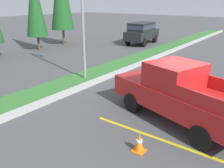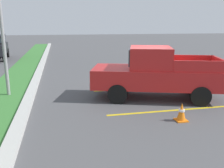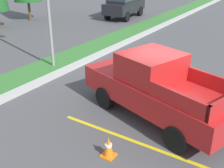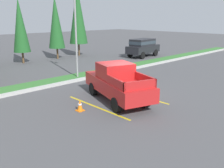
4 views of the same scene
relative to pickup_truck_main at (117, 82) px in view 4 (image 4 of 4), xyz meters
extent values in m
plane|color=#4C4C4F|center=(0.86, 0.09, -1.04)|extent=(120.00, 120.00, 0.00)
cube|color=yellow|center=(-1.57, -0.05, -1.04)|extent=(0.12, 4.80, 0.01)
cube|color=yellow|center=(1.53, -0.05, -1.04)|extent=(0.12, 4.80, 0.01)
cube|color=#B2B2AD|center=(0.86, 5.09, -0.97)|extent=(56.00, 0.40, 0.15)
cube|color=#387533|center=(0.86, 6.19, -1.01)|extent=(56.00, 1.80, 0.06)
cylinder|color=black|center=(-0.35, 1.69, -0.66)|extent=(0.50, 0.81, 0.76)
cylinder|color=black|center=(1.27, 1.16, -0.66)|extent=(0.50, 0.81, 0.76)
cylinder|color=black|center=(-1.30, -1.26, -0.66)|extent=(0.50, 0.81, 0.76)
cylinder|color=black|center=(0.31, -1.79, -0.66)|extent=(0.50, 0.81, 0.76)
cube|color=red|center=(-0.02, -0.05, -0.16)|extent=(3.41, 5.53, 0.76)
cube|color=red|center=(0.08, 0.24, 0.64)|extent=(2.17, 2.07, 0.84)
cube|color=#2D3842|center=(0.33, 1.02, 0.69)|extent=(1.56, 0.56, 0.63)
cube|color=red|center=(-1.27, -1.17, 0.44)|extent=(0.68, 1.84, 0.44)
cube|color=red|center=(0.35, -1.69, 0.44)|extent=(0.68, 1.84, 0.44)
cube|color=red|center=(-0.74, -2.28, 0.44)|extent=(1.74, 0.65, 0.44)
cube|color=silver|center=(0.77, 2.38, -0.40)|extent=(1.77, 0.71, 0.28)
cylinder|color=black|center=(14.75, 10.13, -0.64)|extent=(0.82, 0.34, 0.80)
cylinder|color=black|center=(14.92, 8.44, -0.64)|extent=(0.82, 0.34, 0.80)
cylinder|color=black|center=(11.97, 9.85, -0.64)|extent=(0.82, 0.34, 0.80)
cylinder|color=black|center=(12.14, 8.16, -0.64)|extent=(0.82, 0.34, 0.80)
cube|color=black|center=(13.45, 9.14, -0.12)|extent=(4.76, 2.29, 0.84)
cube|color=black|center=(13.30, 9.13, 0.68)|extent=(3.25, 1.98, 0.76)
cube|color=#2D3842|center=(13.30, 9.13, 0.66)|extent=(3.30, 2.03, 0.36)
cylinder|color=gray|center=(1.60, 5.99, 2.49)|extent=(0.14, 0.14, 7.06)
cylinder|color=brown|center=(1.28, 14.90, -0.46)|extent=(0.20, 0.20, 1.15)
cone|color=#1E5623|center=(1.28, 14.90, 2.73)|extent=(1.66, 1.66, 5.24)
cylinder|color=brown|center=(5.29, 14.85, -0.43)|extent=(0.20, 0.20, 1.23)
cone|color=#1E5623|center=(5.29, 14.85, 2.98)|extent=(1.77, 1.77, 5.59)
cylinder|color=brown|center=(8.43, 15.06, -0.29)|extent=(0.20, 0.20, 1.50)
cone|color=#1E5623|center=(8.43, 15.06, 3.86)|extent=(2.16, 2.16, 6.82)
cube|color=orange|center=(-2.51, 0.13, -1.02)|extent=(0.36, 0.36, 0.04)
cone|color=orange|center=(-2.51, 0.13, -0.72)|extent=(0.28, 0.28, 0.56)
cylinder|color=white|center=(-2.51, 0.13, -0.69)|extent=(0.19, 0.19, 0.07)
camera|label=1|loc=(-7.71, -2.75, 3.10)|focal=38.27mm
camera|label=2|loc=(-9.21, 3.82, 1.97)|focal=39.58mm
camera|label=3|loc=(-7.54, -3.26, 3.78)|focal=45.82mm
camera|label=4|loc=(-9.36, -9.37, 3.52)|focal=39.42mm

